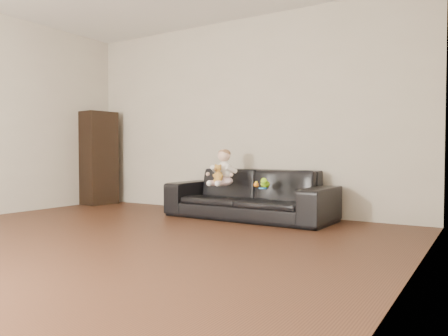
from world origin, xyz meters
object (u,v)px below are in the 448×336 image
Objects in this scene: baby at (223,170)px; toy_rattle at (256,185)px; cabinet at (99,158)px; teddy_bear at (218,174)px; toy_blue_disc at (263,188)px; toy_green at (265,184)px; sofa at (249,194)px.

baby is 0.49m from toy_rattle.
cabinet is 6.71× the size of teddy_bear.
baby is 4.92× the size of toy_blue_disc.
toy_green is (0.56, 0.14, -0.11)m from teddy_bear.
baby is 0.65m from toy_blue_disc.
cabinet is at bearing 175.75° from toy_rattle.
baby reaches higher than teddy_bear.
toy_rattle is (2.88, -0.21, -0.29)m from cabinet.
teddy_bear reaches higher than toy_blue_disc.
toy_green reaches higher than toy_rattle.
cabinet reaches higher than teddy_bear.
baby reaches higher than toy_rattle.
baby is at bearing -157.91° from sofa.
sofa is at bearing 5.52° from cabinet.
sofa is at bearing 24.76° from baby.
sofa reaches higher than toy_green.
teddy_bear is 0.61m from toy_blue_disc.
teddy_bear reaches higher than toy_green.
toy_green reaches higher than toy_blue_disc.
baby reaches higher than toy_blue_disc.
teddy_bear is 0.59m from toy_green.
sofa reaches higher than toy_blue_disc.
toy_green is (0.57, 0.00, -0.16)m from baby.
teddy_bear is (-0.29, -0.25, 0.25)m from sofa.
toy_green is at bearing 104.67° from toy_blue_disc.
cabinet is at bearing 179.53° from sofa.
toy_green is at bearing 27.70° from teddy_bear.
cabinet is at bearing 176.02° from toy_green.
toy_green is 1.99× the size of toy_rattle.
toy_rattle reaches higher than toy_blue_disc.
toy_rattle is 0.68× the size of toy_blue_disc.
toy_rattle is (-0.11, -0.01, -0.01)m from toy_green.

